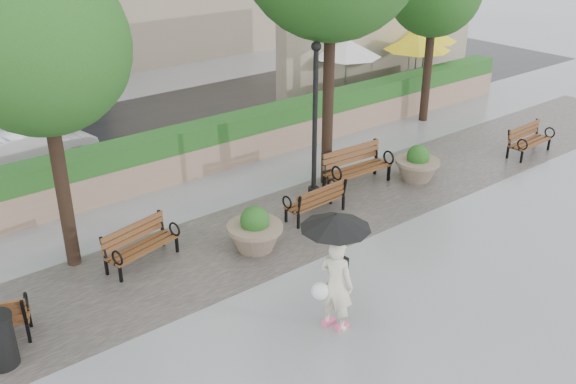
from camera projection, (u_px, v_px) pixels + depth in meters
ground at (410, 267)px, 13.16m from camera, size 100.00×100.00×0.00m
cobble_strip at (314, 215)px, 15.28m from camera, size 28.00×3.20×0.01m
hedge_wall at (221, 143)px, 17.83m from camera, size 24.00×0.80×1.35m
cafe_wall at (383, 35)px, 24.78m from camera, size 10.00×0.60×4.00m
cafe_hedge at (414, 89)px, 23.59m from camera, size 8.00×0.50×0.90m
asphalt_street at (154, 128)px, 20.94m from camera, size 40.00×7.00×0.00m
bench_1 at (142, 253)px, 13.19m from camera, size 1.67×0.97×0.84m
bench_2 at (315, 207)px, 15.13m from camera, size 1.56×0.67×0.82m
bench_3 at (357, 175)px, 16.72m from camera, size 1.92×0.83×1.01m
bench_4 at (529, 146)px, 18.75m from camera, size 1.63×0.70×0.86m
planter_left at (255, 233)px, 13.66m from camera, size 1.20×1.20×1.01m
planter_right at (417, 166)px, 17.03m from camera, size 1.17×1.17×0.98m
lamppost at (315, 133)px, 15.41m from camera, size 0.28×0.28×3.94m
tree_0 at (47, 51)px, 11.58m from camera, size 3.37×3.26×6.13m
patio_umb_white at (347, 48)px, 22.74m from camera, size 2.50×2.50×2.30m
patio_umb_yellow_a at (417, 42)px, 23.69m from camera, size 2.50×2.50×2.30m
patio_umb_yellow_b at (426, 33)px, 25.17m from camera, size 2.50×2.50×2.30m
car_right at (24, 151)px, 17.29m from camera, size 4.10×1.98×1.30m
pedestrian at (335, 260)px, 10.81m from camera, size 1.20×1.20×2.21m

